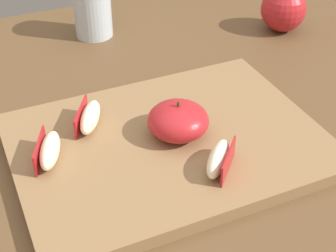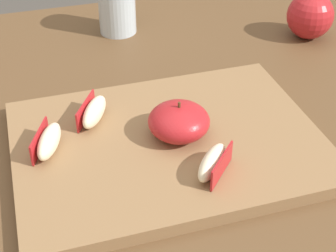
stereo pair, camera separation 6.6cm
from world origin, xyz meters
name	(u,v)px [view 2 (the right image)]	position (x,y,z in m)	size (l,w,h in m)	color
dining_table	(134,191)	(0.00, 0.00, 0.64)	(1.13, 0.92, 0.75)	brown
cutting_board	(168,144)	(0.04, -0.05, 0.76)	(0.40, 0.29, 0.02)	olive
apple_half_skin_up	(179,121)	(0.05, -0.05, 0.79)	(0.08, 0.08, 0.05)	#B21E23
apple_wedge_right	(48,141)	(-0.11, -0.03, 0.78)	(0.05, 0.07, 0.03)	beige
apple_wedge_middle	(94,112)	(-0.05, 0.02, 0.78)	(0.05, 0.07, 0.03)	beige
apple_wedge_back	(213,163)	(0.07, -0.13, 0.78)	(0.06, 0.07, 0.03)	beige
whole_apple_crimson	(310,16)	(0.38, 0.19, 0.79)	(0.08, 0.08, 0.09)	#B21E23
drinking_glass_water	(117,5)	(0.05, 0.32, 0.80)	(0.07, 0.07, 0.10)	silver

